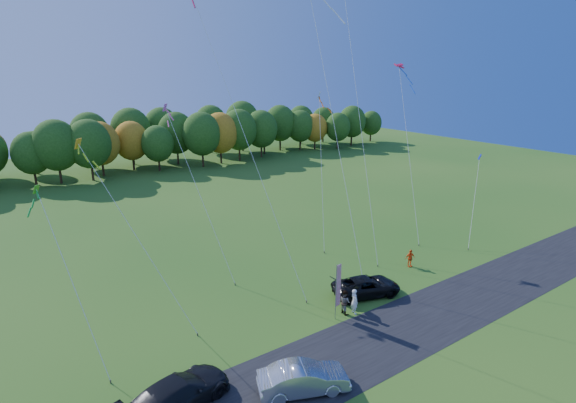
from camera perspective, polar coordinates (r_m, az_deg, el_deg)
ground at (r=33.35m, az=6.08°, el=-14.09°), size 160.00×160.00×0.00m
asphalt_strip at (r=30.92m, az=11.12°, el=-17.02°), size 90.00×6.00×0.01m
tree_line at (r=80.61m, az=-20.33°, el=3.40°), size 116.00×12.00×10.00m
black_suv at (r=35.90m, az=9.93°, el=-10.54°), size 5.82×3.96×1.48m
silver_sedan at (r=26.15m, az=1.98°, el=-21.54°), size 5.25×3.46×1.64m
dark_truck_a at (r=25.79m, az=-13.82°, el=-22.62°), size 6.32×3.80×1.71m
person_tailgate_a at (r=33.23m, az=8.42°, el=-12.43°), size 0.55×0.75×1.89m
person_tailgate_b at (r=33.18m, az=7.24°, el=-12.52°), size 0.74×0.92×1.79m
person_east at (r=41.49m, az=15.24°, el=-6.96°), size 1.01×0.64×1.60m
feather_flag at (r=31.77m, az=6.35°, el=-10.51°), size 0.54×0.18×4.16m
kite_delta_blue at (r=34.22m, az=-6.03°, el=9.69°), size 5.52×12.61×26.80m
kite_parafoil_orange at (r=42.96m, az=8.32°, el=16.42°), size 5.34×12.71×34.24m
kite_delta_red at (r=37.05m, az=5.76°, el=10.77°), size 2.51×10.03×25.34m
kite_parafoil_rainbow at (r=48.58m, az=15.06°, el=6.29°), size 6.02×8.76×17.74m
kite_diamond_yellow at (r=30.21m, az=-18.34°, el=-4.85°), size 5.37×5.88×13.13m
kite_diamond_green at (r=28.75m, az=-25.72°, el=-9.23°), size 2.06×6.36×10.73m
kite_diamond_white at (r=44.20m, az=4.29°, el=3.91°), size 4.19×6.33×15.06m
kite_diamond_pink at (r=37.77m, az=-11.21°, el=1.01°), size 2.52×8.33×14.43m
kite_diamond_blue_low at (r=48.83m, az=22.56°, el=0.04°), size 5.75×3.75×8.65m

